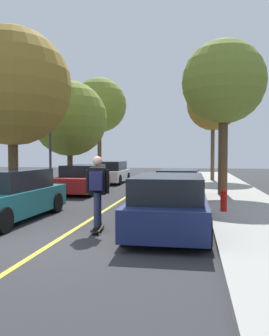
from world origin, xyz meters
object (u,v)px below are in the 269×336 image
object	(u,v)px
street_tree_right_nearest	(224,83)
skateboard	(98,228)
parked_car_left_nearest	(6,196)
street_tree_left_far	(99,105)
parked_car_right_near	(179,185)
skateboarder	(97,188)
street_tree_right_near	(213,105)
parked_car_left_near	(83,179)
street_tree_left_nearest	(12,87)
street_tree_left_near	(70,119)
fire_hydrant	(224,200)
streetlamp	(50,120)
parked_car_left_far	(111,172)
parked_car_right_nearest	(169,204)

from	to	relation	value
street_tree_right_nearest	skateboard	world-z (taller)	street_tree_right_nearest
parked_car_left_nearest	street_tree_left_far	world-z (taller)	street_tree_left_far
parked_car_right_near	skateboarder	distance (m)	6.45
parked_car_right_near	street_tree_right_near	size ratio (longest dim) A/B	0.62
parked_car_left_near	skateboarder	size ratio (longest dim) A/B	2.37
street_tree_left_nearest	skateboard	distance (m)	8.15
street_tree_left_near	street_tree_left_far	bearing A→B (deg)	90.00
street_tree_left_nearest	fire_hydrant	size ratio (longest dim) A/B	9.74
streetlamp	skateboard	world-z (taller)	streetlamp
parked_car_left_far	streetlamp	distance (m)	6.66
parked_car_left_near	parked_car_right_nearest	distance (m)	9.17
parked_car_right_nearest	street_tree_right_nearest	size ratio (longest dim) A/B	0.62
street_tree_right_nearest	skateboarder	size ratio (longest dim) A/B	3.82
street_tree_left_far	fire_hydrant	bearing A→B (deg)	-61.33
parked_car_right_near	street_tree_right_near	world-z (taller)	street_tree_right_near
streetlamp	parked_car_left_far	bearing A→B (deg)	73.01
streetlamp	parked_car_right_nearest	bearing A→B (deg)	-50.89
street_tree_left_nearest	parked_car_left_far	bearing A→B (deg)	78.82
street_tree_right_nearest	street_tree_left_nearest	bearing A→B (deg)	-162.51
street_tree_right_near	parked_car_left_far	bearing A→B (deg)	-162.01
street_tree_left_far	street_tree_right_nearest	xyz separation A→B (m)	(8.41, -10.24, -0.64)
parked_car_left_nearest	streetlamp	xyz separation A→B (m)	(-1.75, 7.20, 2.92)
skateboard	parked_car_right_near	bearing A→B (deg)	74.31
street_tree_left_far	parked_car_left_nearest	bearing A→B (deg)	-83.73
parked_car_right_nearest	street_tree_right_near	distance (m)	16.63
street_tree_left_near	skateboard	size ratio (longest dim) A/B	7.00
parked_car_left_nearest	parked_car_right_near	bearing A→B (deg)	47.09
parked_car_left_nearest	parked_car_right_nearest	world-z (taller)	parked_car_left_nearest
parked_car_right_nearest	street_tree_right_nearest	xyz separation A→B (m)	(1.82, 7.18, 4.30)
street_tree_left_far	fire_hydrant	distance (m)	17.63
parked_car_left_nearest	skateboarder	xyz separation A→B (m)	(3.04, -1.07, 0.40)
street_tree_left_near	skateboard	xyz separation A→B (m)	(4.86, -11.21, -3.88)
parked_car_left_far	skateboard	xyz separation A→B (m)	(3.04, -13.96, -0.61)
parked_car_right_near	skateboard	world-z (taller)	parked_car_right_near
parked_car_left_far	parked_car_left_near	bearing A→B (deg)	-90.01
parked_car_right_nearest	skateboard	world-z (taller)	parked_car_right_nearest
parked_car_left_far	skateboarder	bearing A→B (deg)	-77.74
street_tree_left_nearest	street_tree_left_near	world-z (taller)	street_tree_left_nearest
street_tree_right_nearest	streetlamp	bearing A→B (deg)	174.26
parked_car_left_far	street_tree_right_nearest	bearing A→B (deg)	-44.89
parked_car_left_far	street_tree_left_far	world-z (taller)	street_tree_left_far
parked_car_right_nearest	parked_car_right_near	distance (m)	5.95
street_tree_left_near	skateboarder	xyz separation A→B (m)	(4.86, -11.24, -2.87)
parked_car_left_nearest	streetlamp	size ratio (longest dim) A/B	0.73
parked_car_left_far	street_tree_left_near	xyz separation A→B (m)	(-1.82, -2.75, 3.27)
street_tree_right_nearest	streetlamp	distance (m)	8.50
street_tree_right_nearest	streetlamp	world-z (taller)	street_tree_right_nearest
parked_car_right_nearest	skateboard	bearing A→B (deg)	-173.05
skateboard	skateboarder	world-z (taller)	skateboarder
parked_car_right_nearest	skateboard	size ratio (longest dim) A/B	4.81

